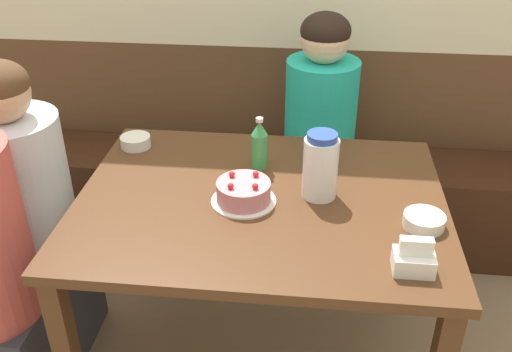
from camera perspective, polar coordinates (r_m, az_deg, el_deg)
name	(u,v)px	position (r m, az deg, el deg)	size (l,w,h in m)	color
bench_seat	(277,199)	(2.84, 2.10, -2.35)	(2.50, 0.38, 0.47)	#381E11
dining_table	(261,223)	(1.91, 0.46, -4.68)	(1.20, 0.92, 0.77)	#4C2D19
birthday_cake	(244,192)	(1.82, -1.25, -1.65)	(0.21, 0.21, 0.09)	white
water_pitcher	(320,166)	(1.83, 6.46, 1.00)	(0.11, 0.11, 0.22)	white
soju_bottle	(259,144)	(1.99, 0.34, 3.17)	(0.06, 0.06, 0.19)	#388E4C
napkin_holder	(414,259)	(1.59, 15.52, -8.01)	(0.11, 0.08, 0.11)	white
bowl_soup_white	(424,221)	(1.78, 16.45, -4.31)	(0.12, 0.12, 0.04)	white
bowl_rice_small	(136,142)	(2.21, -11.95, 3.39)	(0.11, 0.11, 0.04)	white
glass_water_tall	(322,152)	(2.04, 6.57, 2.39)	(0.07, 0.07, 0.09)	silver
person_pale_blue_shirt	(318,152)	(2.58, 6.23, 2.36)	(0.31, 0.34, 1.20)	#33333D
person_grey_tee	(30,220)	(2.25, -21.70, -4.14)	(0.34, 0.34, 1.18)	#33333D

